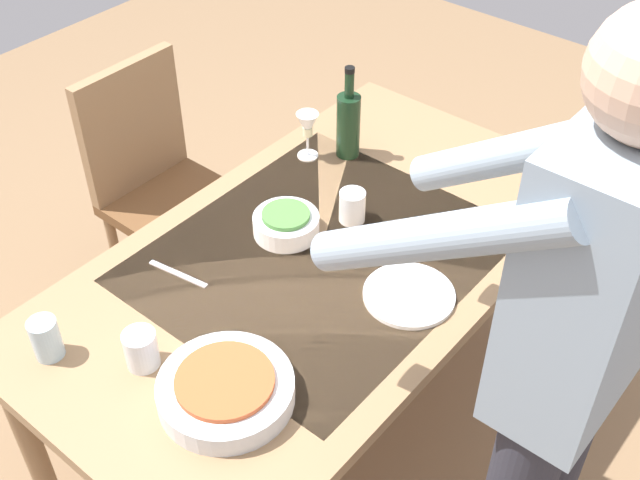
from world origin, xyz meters
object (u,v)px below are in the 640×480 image
at_px(wine_glass_left, 308,127).
at_px(side_bowl_salad, 286,223).
at_px(wine_bottle, 348,123).
at_px(water_cup_near_right, 141,349).
at_px(water_cup_near_left, 46,338).
at_px(person_server, 563,354).
at_px(chair_near, 158,177).
at_px(dinner_plate_near, 409,295).
at_px(serving_bowl_pasta, 226,389).
at_px(dining_table, 320,274).
at_px(water_cup_far_left, 352,206).

bearing_deg(wine_glass_left, side_bowl_salad, 31.13).
xyz_separation_m(wine_bottle, water_cup_near_right, (0.96, 0.16, -0.06)).
bearing_deg(water_cup_near_left, person_server, 119.59).
bearing_deg(chair_near, dinner_plate_near, 84.06).
xyz_separation_m(person_server, wine_glass_left, (-0.44, -1.03, -0.12)).
bearing_deg(dinner_plate_near, wine_glass_left, -117.43).
relative_size(wine_bottle, serving_bowl_pasta, 0.99).
bearing_deg(wine_glass_left, dinner_plate_near, 62.57).
relative_size(dining_table, serving_bowl_pasta, 5.39).
relative_size(person_server, serving_bowl_pasta, 5.63).
bearing_deg(person_server, serving_bowl_pasta, -55.83).
bearing_deg(person_server, wine_bottle, -119.26).
bearing_deg(dining_table, water_cup_far_left, -171.53).
distance_m(dining_table, wine_glass_left, 0.49).
bearing_deg(dinner_plate_near, side_bowl_salad, -88.84).
bearing_deg(water_cup_near_left, wine_glass_left, -176.59).
height_order(serving_bowl_pasta, side_bowl_salad, same).
height_order(dining_table, person_server, person_server).
distance_m(dining_table, side_bowl_salad, 0.17).
bearing_deg(wine_glass_left, water_cup_near_left, 3.41).
xyz_separation_m(water_cup_near_right, side_bowl_salad, (-0.55, -0.06, -0.01)).
xyz_separation_m(dining_table, side_bowl_salad, (-0.01, -0.13, 0.11)).
xyz_separation_m(wine_glass_left, serving_bowl_pasta, (0.82, 0.46, -0.07)).
xyz_separation_m(dining_table, serving_bowl_pasta, (0.50, 0.15, 0.11)).
height_order(serving_bowl_pasta, dinner_plate_near, serving_bowl_pasta).
distance_m(wine_bottle, side_bowl_salad, 0.42).
relative_size(serving_bowl_pasta, side_bowl_salad, 1.67).
bearing_deg(dinner_plate_near, water_cup_far_left, -116.79).
height_order(person_server, serving_bowl_pasta, person_server).
distance_m(person_server, water_cup_far_left, 0.81).
height_order(dining_table, chair_near, chair_near).
relative_size(person_server, wine_glass_left, 11.19).
height_order(wine_glass_left, dinner_plate_near, wine_glass_left).
distance_m(chair_near, side_bowl_salad, 0.75).
height_order(wine_bottle, serving_bowl_pasta, wine_bottle).
distance_m(wine_bottle, dinner_plate_near, 0.65).
height_order(wine_bottle, dinner_plate_near, wine_bottle).
bearing_deg(serving_bowl_pasta, wine_bottle, -157.42).
bearing_deg(wine_glass_left, wine_bottle, 136.02).
relative_size(water_cup_near_left, side_bowl_salad, 0.58).
height_order(dining_table, water_cup_far_left, water_cup_far_left).
bearing_deg(wine_bottle, wine_glass_left, -43.98).
bearing_deg(water_cup_near_right, dining_table, 172.47).
bearing_deg(water_cup_near_left, dining_table, 158.69).
relative_size(dining_table, side_bowl_salad, 8.99).
xyz_separation_m(chair_near, dinner_plate_near, (0.11, 1.10, 0.22)).
height_order(wine_bottle, water_cup_near_right, wine_bottle).
relative_size(dining_table, person_server, 0.96).
bearing_deg(wine_glass_left, water_cup_far_left, 61.92).
distance_m(dining_table, water_cup_near_left, 0.72).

